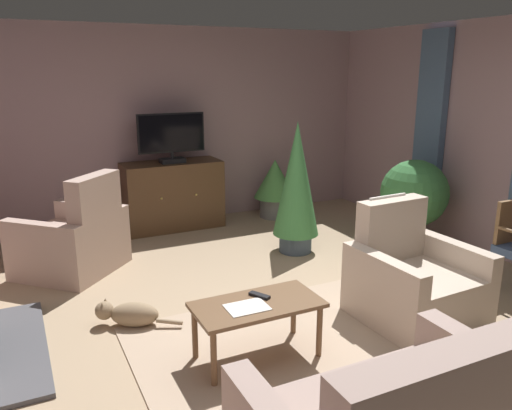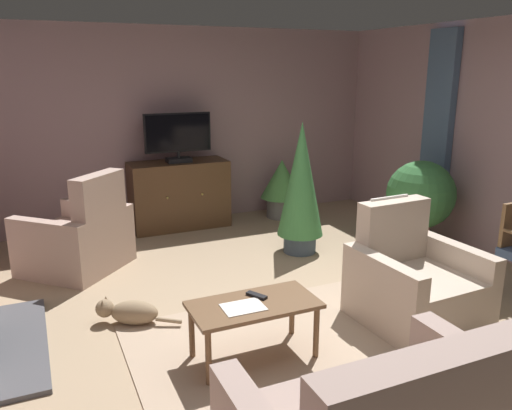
% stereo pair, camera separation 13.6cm
% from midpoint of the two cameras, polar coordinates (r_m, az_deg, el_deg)
% --- Properties ---
extents(ground_plane, '(6.31, 7.18, 0.04)m').
position_cam_midpoint_polar(ground_plane, '(4.56, 3.19, -12.81)').
color(ground_plane, tan).
extents(wall_back, '(6.31, 0.10, 2.65)m').
position_cam_midpoint_polar(wall_back, '(7.17, -9.83, 8.61)').
color(wall_back, gray).
rests_on(wall_back, ground_plane).
extents(curtain_panel_far, '(0.10, 0.44, 2.23)m').
position_cam_midpoint_polar(curtain_panel_far, '(6.88, 18.43, 8.91)').
color(curtain_panel_far, slate).
extents(rug_central, '(2.38, 1.88, 0.01)m').
position_cam_midpoint_polar(rug_central, '(4.10, 3.27, -15.85)').
color(rug_central, tan).
rests_on(rug_central, ground_plane).
extents(tv_cabinet, '(1.30, 0.57, 0.91)m').
position_cam_midpoint_polar(tv_cabinet, '(6.96, -9.84, 0.91)').
color(tv_cabinet, '#352315').
rests_on(tv_cabinet, ground_plane).
extents(television, '(0.88, 0.20, 0.65)m').
position_cam_midpoint_polar(television, '(6.76, -10.03, 7.56)').
color(television, black).
rests_on(television, tv_cabinet).
extents(coffee_table, '(0.95, 0.48, 0.45)m').
position_cam_midpoint_polar(coffee_table, '(3.82, -0.89, -11.70)').
color(coffee_table, brown).
rests_on(coffee_table, ground_plane).
extents(tv_remote, '(0.13, 0.17, 0.02)m').
position_cam_midpoint_polar(tv_remote, '(3.88, -0.63, -10.10)').
color(tv_remote, black).
rests_on(tv_remote, coffee_table).
extents(folded_newspaper, '(0.30, 0.23, 0.01)m').
position_cam_midpoint_polar(folded_newspaper, '(3.72, -2.08, -11.38)').
color(folded_newspaper, silver).
rests_on(folded_newspaper, coffee_table).
extents(armchair_beside_cabinet, '(1.30, 1.30, 1.07)m').
position_cam_midpoint_polar(armchair_beside_cabinet, '(5.76, -20.37, -3.83)').
color(armchair_beside_cabinet, '#BC9E8E').
rests_on(armchair_beside_cabinet, ground_plane).
extents(armchair_near_window, '(0.97, 0.94, 1.01)m').
position_cam_midpoint_polar(armchair_near_window, '(4.62, 16.37, -8.32)').
color(armchair_near_window, '#C6B29E').
rests_on(armchair_near_window, ground_plane).
extents(potted_plant_leafy_by_curtain, '(0.54, 0.54, 1.54)m').
position_cam_midpoint_polar(potted_plant_leafy_by_curtain, '(5.87, 3.91, 2.35)').
color(potted_plant_leafy_by_curtain, '#3D4C5B').
rests_on(potted_plant_leafy_by_curtain, ground_plane).
extents(potted_plant_on_hearth_side, '(0.81, 0.81, 1.06)m').
position_cam_midpoint_polar(potted_plant_on_hearth_side, '(6.38, 16.72, 1.09)').
color(potted_plant_on_hearth_side, '#99664C').
rests_on(potted_plant_on_hearth_side, ground_plane).
extents(potted_plant_tall_palm_by_window, '(0.61, 0.61, 0.84)m').
position_cam_midpoint_polar(potted_plant_tall_palm_by_window, '(7.36, 1.60, 2.29)').
color(potted_plant_tall_palm_by_window, slate).
rests_on(potted_plant_tall_palm_by_window, ground_plane).
extents(cat, '(0.66, 0.44, 0.23)m').
position_cam_midpoint_polar(cat, '(4.53, -14.83, -11.70)').
color(cat, '#937A5B').
rests_on(cat, ground_plane).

